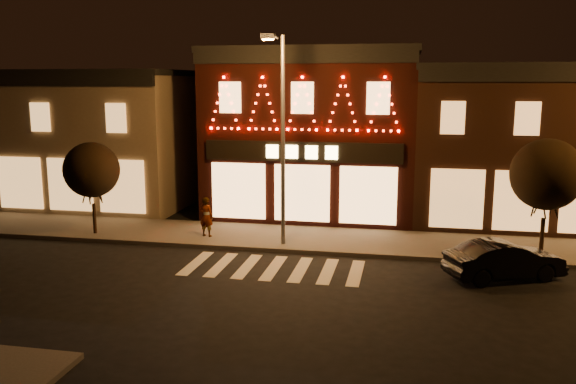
% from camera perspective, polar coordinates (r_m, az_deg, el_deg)
% --- Properties ---
extents(ground, '(120.00, 120.00, 0.00)m').
position_cam_1_polar(ground, '(18.42, -4.15, -10.95)').
color(ground, black).
rests_on(ground, ground).
extents(sidewalk_far, '(44.00, 4.00, 0.15)m').
position_cam_1_polar(sidewalk_far, '(25.53, 5.00, -4.64)').
color(sidewalk_far, '#47423D').
rests_on(sidewalk_far, ground).
extents(building_left, '(12.20, 8.28, 7.30)m').
position_cam_1_polar(building_left, '(35.36, -18.74, 4.98)').
color(building_left, '#786955').
rests_on(building_left, ground).
extents(building_pulp, '(10.20, 8.34, 8.30)m').
position_cam_1_polar(building_pulp, '(30.94, 2.66, 5.74)').
color(building_pulp, black).
rests_on(building_pulp, ground).
extents(building_right_a, '(9.20, 8.28, 7.50)m').
position_cam_1_polar(building_right_a, '(31.03, 20.33, 4.37)').
color(building_right_a, '#341C12').
rests_on(building_right_a, ground).
extents(streetlamp_mid, '(0.57, 1.91, 8.33)m').
position_cam_1_polar(streetlamp_mid, '(23.66, -0.68, 6.41)').
color(streetlamp_mid, '#59595E').
rests_on(streetlamp_mid, sidewalk_far).
extents(tree_left, '(2.40, 2.40, 4.01)m').
position_cam_1_polar(tree_left, '(27.22, -18.19, 2.01)').
color(tree_left, black).
rests_on(tree_left, sidewalk_far).
extents(tree_right, '(2.69, 2.69, 4.49)m').
position_cam_1_polar(tree_right, '(24.39, 23.42, 1.54)').
color(tree_right, black).
rests_on(tree_right, sidewalk_far).
extents(dark_sedan, '(4.29, 2.97, 1.34)m').
position_cam_1_polar(dark_sedan, '(22.00, 19.90, -6.13)').
color(dark_sedan, black).
rests_on(dark_sedan, ground).
extents(pedestrian, '(0.71, 0.55, 1.73)m').
position_cam_1_polar(pedestrian, '(25.89, -7.78, -2.34)').
color(pedestrian, gray).
rests_on(pedestrian, sidewalk_far).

